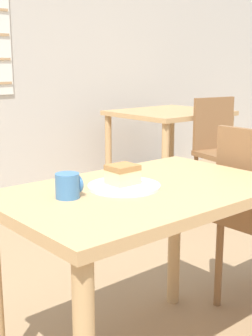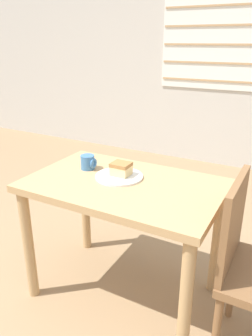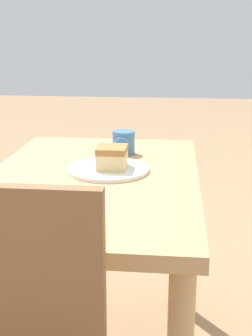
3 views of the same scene
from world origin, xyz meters
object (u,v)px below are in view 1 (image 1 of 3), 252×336
Objects in this scene: chair_far_corner at (223,148)px; plate at (124,186)px; coffee_mug at (68,186)px; dining_table_near at (143,219)px; dining_table_far at (169,123)px; cake_slice at (123,174)px.

plate is (-1.98, -1.09, 0.24)m from chair_far_corner.
chair_far_corner reaches higher than coffee_mug.
dining_table_near is at bearing -40.42° from plate.
dining_table_near is 2.24m from chair_far_corner.
coffee_mug is (-2.20, -1.07, 0.28)m from chair_far_corner.
plate is at bearing -139.26° from dining_table_far.
dining_table_near is at bearing -14.17° from coffee_mug.
coffee_mug is (-0.28, 0.07, 0.16)m from dining_table_near.
cake_slice is (-0.05, 0.06, 0.17)m from dining_table_near.
cake_slice reaches higher than plate.
coffee_mug is at bearing -142.96° from chair_far_corner.
dining_table_near is at bearing -138.27° from chair_far_corner.
coffee_mug is (-0.22, 0.02, 0.04)m from plate.
cake_slice reaches higher than dining_table_far.
chair_far_corner reaches higher than cake_slice.
coffee_mug reaches higher than dining_table_near.
coffee_mug is (-2.21, -1.68, 0.14)m from dining_table_far.
chair_far_corner reaches higher than dining_table_far.
chair_far_corner is at bearing 28.88° from plate.
dining_table_far is at bearing 40.74° from plate.
dining_table_near is 11.69× the size of coffee_mug.
plate reaches higher than dining_table_near.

